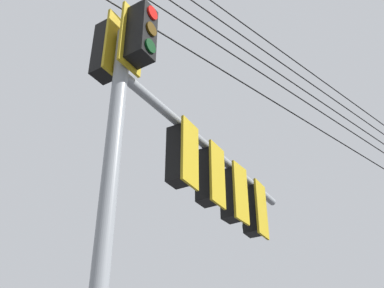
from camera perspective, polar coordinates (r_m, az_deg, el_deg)
The scene contains 1 object.
signal_mast_assembly at distance 6.65m, azimuth -1.76°, elevation -2.89°, with size 3.81×3.88×6.80m.
Camera 1 is at (-5.31, 0.98, 1.77)m, focal length 43.93 mm.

